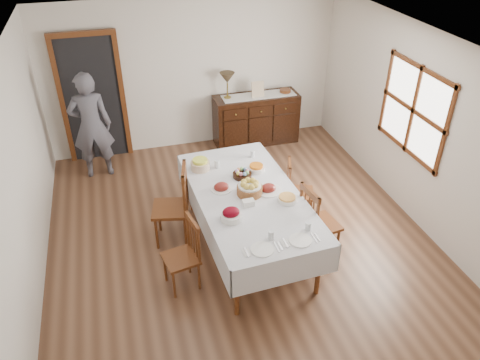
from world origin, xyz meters
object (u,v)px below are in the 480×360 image
object	(u,v)px
chair_left_near	(184,254)
table_lamp	(227,79)
chair_right_near	(317,222)
person	(91,122)
chair_right_far	(297,190)
dining_table	(248,201)
chair_left_far	(175,204)
sideboard	(256,119)

from	to	relation	value
chair_left_near	table_lamp	xyz separation A→B (m)	(1.38, 3.27, 0.80)
chair_right_near	person	size ratio (longest dim) A/B	0.56
chair_right_far	table_lamp	distance (m)	2.54
dining_table	table_lamp	bearing A→B (deg)	77.57
chair_left_far	chair_right_near	distance (m)	1.83
chair_right_near	table_lamp	distance (m)	3.30
dining_table	chair_left_near	world-z (taller)	chair_left_near
chair_right_near	chair_left_far	bearing A→B (deg)	55.06
chair_left_near	chair_left_far	distance (m)	0.87
chair_left_near	chair_left_far	xyz separation A→B (m)	(0.03, 0.86, 0.10)
chair_left_near	table_lamp	size ratio (longest dim) A/B	2.00
chair_right_near	sideboard	bearing A→B (deg)	-12.98
chair_left_far	table_lamp	distance (m)	2.84
chair_left_far	sideboard	size ratio (longest dim) A/B	0.74
chair_left_near	person	bearing A→B (deg)	-173.14
dining_table	sideboard	distance (m)	2.98
chair_left_near	person	xyz separation A→B (m)	(-0.92, 2.87, 0.47)
person	table_lamp	xyz separation A→B (m)	(2.30, 0.40, 0.33)
chair_left_near	chair_right_far	size ratio (longest dim) A/B	1.02
chair_left_far	chair_left_near	bearing A→B (deg)	10.34
sideboard	chair_left_far	bearing A→B (deg)	-128.15
chair_left_far	person	xyz separation A→B (m)	(-0.96, 2.00, 0.37)
chair_left_near	sideboard	bearing A→B (deg)	138.60
chair_left_far	sideboard	bearing A→B (deg)	154.46
chair_left_near	person	world-z (taller)	person
chair_left_far	chair_right_far	xyz separation A→B (m)	(1.72, 0.03, -0.11)
chair_right_far	dining_table	bearing A→B (deg)	137.06
dining_table	chair_left_far	xyz separation A→B (m)	(-0.86, 0.43, -0.18)
sideboard	dining_table	bearing A→B (deg)	-109.66
chair_left_near	chair_right_near	size ratio (longest dim) A/B	0.89
chair_left_near	chair_left_far	world-z (taller)	chair_left_far
chair_right_near	chair_right_far	size ratio (longest dim) A/B	1.15
chair_left_far	sideboard	xyz separation A→B (m)	(1.86, 2.37, -0.11)
person	table_lamp	world-z (taller)	person
person	chair_left_far	bearing A→B (deg)	114.69
chair_right_near	table_lamp	xyz separation A→B (m)	(-0.30, 3.20, 0.74)
chair_right_near	sideboard	size ratio (longest dim) A/B	0.69
sideboard	table_lamp	size ratio (longest dim) A/B	3.28
person	dining_table	bearing A→B (deg)	125.97
chair_left_far	chair_right_far	size ratio (longest dim) A/B	1.23
chair_right_near	chair_right_far	world-z (taller)	chair_right_near
chair_right_near	sideboard	xyz separation A→B (m)	(0.21, 3.16, -0.07)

